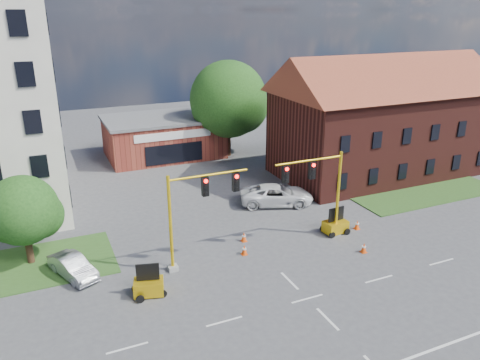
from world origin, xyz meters
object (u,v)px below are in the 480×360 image
Objects in this scene: signal_mast_west at (196,208)px; trailer_west at (149,286)px; signal_mast_east at (319,187)px; trailer_east at (335,225)px; pickup_white at (277,195)px.

signal_mast_west is 5.31m from trailer_west.
signal_mast_east is at bearing 24.98° from trailer_west.
signal_mast_east is at bearing 0.00° from signal_mast_west.
signal_mast_east reaches higher than trailer_west.
signal_mast_west is 3.27× the size of trailer_east.
pickup_white is (12.77, 8.66, 0.24)m from trailer_west.
signal_mast_west is at bearing 175.74° from trailer_east.
pickup_white is (0.44, 6.65, -3.09)m from signal_mast_east.
trailer_west is 0.32× the size of pickup_white.
signal_mast_east is 1.04× the size of pickup_white.
trailer_east is 6.55m from pickup_white.
signal_mast_west is 1.00× the size of signal_mast_east.
pickup_white is (-1.36, 6.40, 0.24)m from trailer_east.
trailer_west is at bearing -150.90° from signal_mast_west.
trailer_east is at bearing 24.78° from trailer_west.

